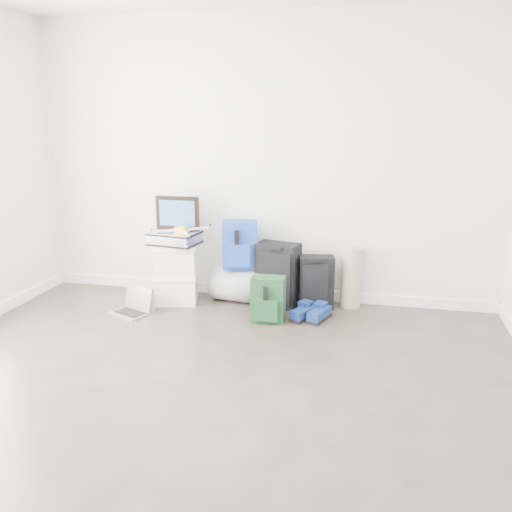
% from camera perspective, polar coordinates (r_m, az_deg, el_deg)
% --- Properties ---
extents(ground, '(5.00, 5.00, 0.00)m').
position_cam_1_polar(ground, '(3.32, -8.70, -17.87)').
color(ground, '#322B24').
rests_on(ground, ground).
extents(room_envelope, '(4.52, 5.02, 2.71)m').
position_cam_1_polar(room_envelope, '(2.82, -9.94, 13.38)').
color(room_envelope, silver).
rests_on(room_envelope, ground).
extents(boxes_stack, '(0.47, 0.41, 0.58)m').
position_cam_1_polar(boxes_stack, '(5.29, -8.41, -1.82)').
color(boxes_stack, white).
rests_on(boxes_stack, ground).
extents(briefcase, '(0.48, 0.38, 0.13)m').
position_cam_1_polar(briefcase, '(5.20, -8.56, 1.88)').
color(briefcase, '#B2B2B7').
rests_on(briefcase, boxes_stack).
extents(painting, '(0.43, 0.04, 0.32)m').
position_cam_1_polar(painting, '(5.25, -8.27, 4.50)').
color(painting, black).
rests_on(painting, briefcase).
extents(drone, '(0.50, 0.50, 0.05)m').
position_cam_1_polar(drone, '(5.14, -7.84, 2.77)').
color(drone, yellow).
rests_on(drone, briefcase).
extents(duffel_bag, '(0.61, 0.43, 0.35)m').
position_cam_1_polar(duffel_bag, '(5.29, -1.58, -3.00)').
color(duffel_bag, gray).
rests_on(duffel_bag, ground).
extents(blue_backpack, '(0.36, 0.30, 0.46)m').
position_cam_1_polar(blue_backpack, '(5.15, -1.69, 1.08)').
color(blue_backpack, '#1B38B0').
rests_on(blue_backpack, duffel_bag).
extents(large_suitcase, '(0.44, 0.33, 0.61)m').
position_cam_1_polar(large_suitcase, '(5.14, 2.30, -2.00)').
color(large_suitcase, black).
rests_on(large_suitcase, ground).
extents(green_backpack, '(0.29, 0.22, 0.41)m').
position_cam_1_polar(green_backpack, '(4.78, 1.26, -4.67)').
color(green_backpack, '#153B1B').
rests_on(green_backpack, ground).
extents(carry_on, '(0.35, 0.26, 0.50)m').
position_cam_1_polar(carry_on, '(5.12, 6.36, -2.78)').
color(carry_on, black).
rests_on(carry_on, ground).
extents(shoes, '(0.36, 0.32, 0.10)m').
position_cam_1_polar(shoes, '(4.89, 5.87, -6.10)').
color(shoes, black).
rests_on(shoes, ground).
extents(rolled_rug, '(0.19, 0.19, 0.58)m').
position_cam_1_polar(rolled_rug, '(5.19, 9.99, -2.23)').
color(rolled_rug, tan).
rests_on(rolled_rug, ground).
extents(laptop, '(0.40, 0.35, 0.24)m').
position_cam_1_polar(laptop, '(5.14, -12.79, -5.25)').
color(laptop, '#BBBABF').
rests_on(laptop, ground).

